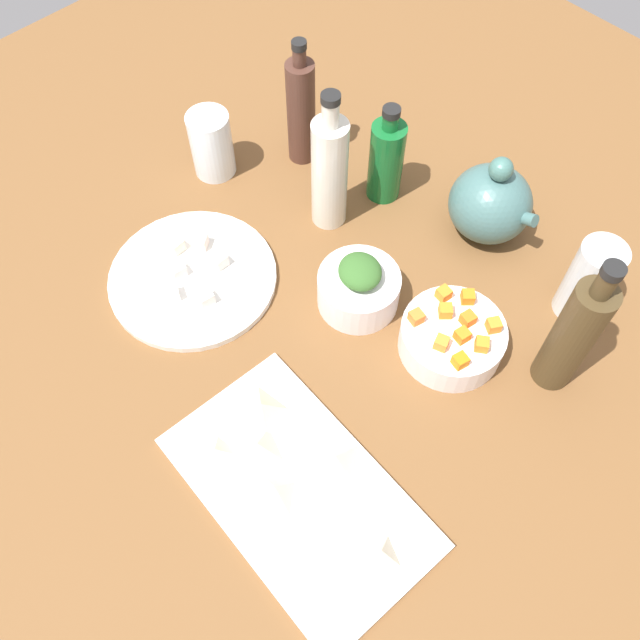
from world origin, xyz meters
The scene contains 35 objects.
tabletop centered at (0.00, 0.00, 1.50)cm, with size 190.00×190.00×3.00cm, color brown.
cutting_board centered at (14.92, -18.21, 3.50)cm, with size 35.82×20.61×1.00cm, color silver.
plate_tofu centered at (-21.23, -6.97, 3.60)cm, with size 25.99×25.99×1.20cm, color white.
bowl_greens centered at (-0.71, 8.66, 6.04)cm, with size 12.32×12.32×6.09cm, color white.
bowl_carrots centered at (14.27, 12.55, 5.50)cm, with size 15.05×15.05×5.01cm, color white.
teapot centered at (3.64, 33.48, 9.31)cm, with size 14.82×12.78×15.55cm.
bottle_0 centered at (-13.29, 27.58, 10.63)cm, with size 5.65×5.65×17.99cm.
bottle_1 centered at (27.11, 19.64, 13.91)cm, with size 5.55×5.55×25.66cm.
bottle_2 centered at (-15.74, 17.18, 13.57)cm, with size 5.67×5.67×25.10cm.
bottle_3 centered at (-29.10, 23.71, 12.99)cm, with size 4.73×4.73×23.04cm.
drinking_glass_0 centered at (-37.05, 10.53, 8.84)cm, with size 7.10×7.10×11.69cm, color white.
drinking_glass_1 centered at (22.92, 31.57, 9.98)cm, with size 6.68×6.68×13.97cm, color white.
carrot_cube_0 centered at (14.65, 9.07, 8.91)cm, with size 1.80×1.80×1.80cm, color orange.
carrot_cube_1 centered at (11.62, 13.45, 8.91)cm, with size 1.80×1.80×1.80cm, color orange.
carrot_cube_2 centered at (17.85, 16.47, 8.91)cm, with size 1.80×1.80×1.80cm, color orange.
carrot_cube_3 centered at (18.65, 12.87, 8.91)cm, with size 1.80×1.80×1.80cm, color orange.
carrot_cube_4 centered at (12.30, 17.56, 8.91)cm, with size 1.80×1.80×1.80cm, color orange.
carrot_cube_5 centered at (14.68, 14.70, 8.91)cm, with size 1.80×1.80×1.80cm, color orange.
carrot_cube_6 centered at (15.86, 12.04, 8.91)cm, with size 1.80×1.80×1.80cm, color orange.
carrot_cube_7 centered at (18.24, 8.77, 8.91)cm, with size 1.80×1.80×1.80cm, color orange.
carrot_cube_8 centered at (9.47, 9.70, 8.91)cm, with size 1.80×1.80×1.80cm, color orange.
carrot_cube_9 centered at (9.54, 15.49, 8.91)cm, with size 1.80×1.80×1.80cm, color orange.
chopped_greens_mound centered at (-0.71, 8.66, 10.70)cm, with size 6.78×6.25×3.22cm, color #366329.
tofu_cube_0 centered at (-26.89, -5.60, 5.30)cm, with size 2.20×2.20×2.20cm, color white.
tofu_cube_1 centered at (-19.86, -2.55, 5.30)cm, with size 2.20×2.20×2.20cm, color white.
tofu_cube_2 centered at (-22.83, -8.35, 5.30)cm, with size 2.20×2.20×2.20cm, color white.
tofu_cube_3 centered at (-20.07, -11.65, 5.30)cm, with size 2.20×2.20×2.20cm, color white.
tofu_cube_4 centered at (-15.89, -8.50, 5.30)cm, with size 2.20×2.20×2.20cm, color white.
tofu_cube_5 centered at (-24.79, -2.38, 5.30)cm, with size 2.20×2.20×2.20cm, color #FBDFCE.
dumpling_0 centered at (4.18, -22.88, 5.50)cm, with size 4.77×4.26×3.01cm, color beige.
dumpling_1 centered at (27.83, -16.66, 5.56)cm, with size 4.05×3.97×3.12cm, color beige.
dumpling_2 centered at (7.37, -18.47, 5.48)cm, with size 5.24×5.23×2.97cm, color beige.
dumpling_3 centered at (15.66, -12.30, 5.29)cm, with size 5.70×5.54×2.58cm, color beige.
dumpling_4 centered at (13.29, -20.63, 5.29)cm, with size 4.64×4.10×2.58cm, color beige.
dumpling_5 centered at (3.59, -14.41, 5.55)cm, with size 5.99×5.22×3.09cm, color beige.
Camera 1 is at (36.63, -35.31, 90.32)cm, focal length 38.37 mm.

